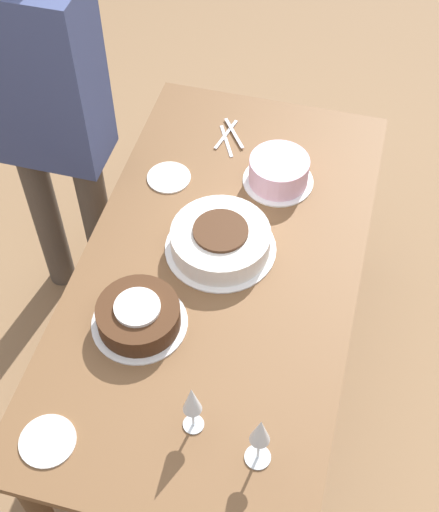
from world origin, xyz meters
name	(u,v)px	position (x,y,z in m)	size (l,w,h in m)	color
ground_plane	(220,381)	(0.00, 0.00, 0.00)	(12.00, 12.00, 0.00)	#8E6B47
dining_table	(220,286)	(0.00, 0.00, 0.64)	(1.65, 0.87, 0.75)	brown
cake_center_white	(221,240)	(-0.07, -0.01, 0.79)	(0.36, 0.36, 0.09)	white
cake_front_chocolate	(139,316)	(0.27, -0.17, 0.79)	(0.28, 0.28, 0.09)	white
cake_back_decorated	(279,171)	(-0.41, 0.10, 0.80)	(0.24, 0.24, 0.10)	white
wine_glass_near	(260,433)	(0.58, 0.25, 0.89)	(0.07, 0.07, 0.21)	silver
wine_glass_far	(192,401)	(0.54, 0.07, 0.88)	(0.06, 0.06, 0.20)	silver
dessert_plate_left	(169,177)	(-0.33, -0.27, 0.75)	(0.15, 0.15, 0.01)	white
dessert_plate_right	(48,441)	(0.68, -0.29, 0.75)	(0.15, 0.15, 0.01)	white
fork_pile	(229,136)	(-0.58, -0.12, 0.75)	(0.19, 0.12, 0.01)	silver
person_cutting	(44,108)	(-0.33, -0.69, 0.97)	(0.22, 0.40, 1.61)	#4C4238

